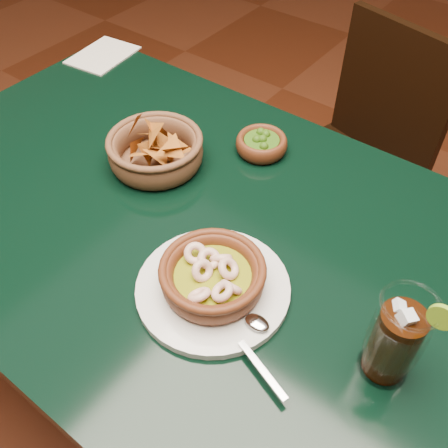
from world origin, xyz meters
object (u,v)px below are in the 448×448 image
Objects in this scene: chip_basket at (156,150)px; dining_chair at (354,158)px; cola_drink at (396,339)px; shrimp_plate at (213,279)px; dining_table at (175,242)px.

dining_chair is at bearing 72.50° from chip_basket.
dining_chair is 0.92m from cola_drink.
cola_drink is at bearing 8.57° from shrimp_plate.
chip_basket reaches higher than dining_table.
dining_table is at bearing 172.18° from cola_drink.
shrimp_plate is 1.79× the size of cola_drink.
chip_basket reaches higher than dining_chair.
shrimp_plate is 1.43× the size of chip_basket.
cola_drink is (0.46, -0.06, 0.18)m from dining_table.
dining_chair is (0.09, 0.70, -0.19)m from dining_table.
chip_basket is (-0.20, -0.62, 0.33)m from dining_chair.
cola_drink is at bearing -14.07° from chip_basket.
dining_chair is at bearing 82.81° from dining_table.
chip_basket is at bearing -107.50° from dining_chair.
cola_drink reaches higher than dining_chair.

